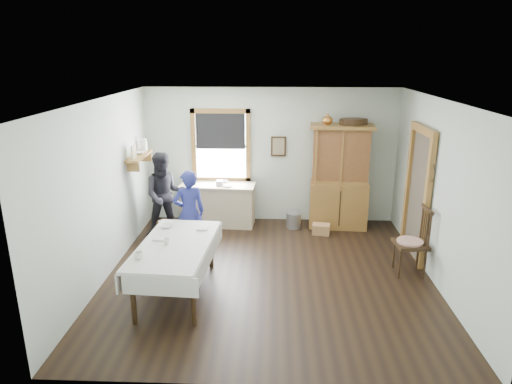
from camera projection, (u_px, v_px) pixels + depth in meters
room at (269, 192)px, 6.76m from camera, size 5.01×5.01×2.70m
window at (221, 142)px, 9.07m from camera, size 1.18×0.07×1.48m
doorway at (418, 190)px, 7.53m from camera, size 0.09×1.14×2.22m
wall_shelf at (140, 154)px, 8.25m from camera, size 0.24×1.00×0.44m
framed_picture at (278, 146)px, 9.04m from camera, size 0.30×0.04×0.40m
rug_beater at (433, 165)px, 6.84m from camera, size 0.01×0.27×0.27m
work_counter at (218, 205)px, 9.12m from camera, size 1.51×0.66×0.84m
china_hutch at (340, 177)px, 8.85m from camera, size 1.24×0.66×2.04m
dining_table at (177, 268)px, 6.53m from camera, size 1.13×1.97×0.76m
spindle_chair at (411, 241)px, 7.04m from camera, size 0.55×0.55×1.10m
pail at (294, 220)px, 9.03m from camera, size 0.36×0.36×0.31m
wicker_basket at (321, 229)px, 8.73m from camera, size 0.36×0.28×0.19m
woman_blue at (189, 216)px, 7.72m from camera, size 0.59×0.49×1.37m
figure_dark at (165, 198)px, 8.46m from camera, size 0.86×0.75×1.49m
table_cup_a at (138, 256)px, 5.93m from camera, size 0.13×0.13×0.09m
table_cup_b at (167, 242)px, 6.37m from camera, size 0.12×0.12×0.09m
table_bowl at (166, 226)px, 7.00m from camera, size 0.25×0.25×0.05m
counter_book at (223, 185)px, 8.89m from camera, size 0.15×0.21×0.02m
counter_bowl at (224, 182)px, 9.07m from camera, size 0.23×0.23×0.06m
shelf_bowl at (140, 153)px, 8.26m from camera, size 0.22×0.22×0.05m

